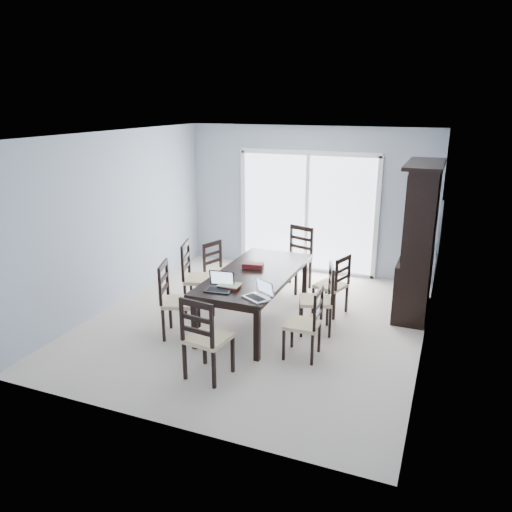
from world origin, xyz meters
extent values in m
plane|color=#BDB1A2|center=(0.00, 0.00, 0.00)|extent=(5.00, 5.00, 0.00)
plane|color=white|center=(0.00, 0.00, 2.60)|extent=(5.00, 5.00, 0.00)
cube|color=#95A1B1|center=(0.00, 2.50, 1.30)|extent=(4.50, 0.02, 2.60)
cube|color=#95A1B1|center=(-2.25, 0.00, 1.30)|extent=(0.02, 5.00, 2.60)
cube|color=#95A1B1|center=(2.25, 0.00, 1.30)|extent=(0.02, 5.00, 2.60)
cube|color=gray|center=(0.00, 3.50, -0.05)|extent=(4.50, 2.00, 0.10)
cube|color=#99999E|center=(0.00, 4.50, 0.55)|extent=(4.50, 0.06, 1.10)
cube|color=black|center=(0.00, 0.00, 0.73)|extent=(1.00, 2.20, 0.04)
cube|color=black|center=(0.00, 0.00, 0.67)|extent=(0.88, 2.08, 0.10)
cube|color=black|center=(-0.42, -1.00, 0.34)|extent=(0.07, 0.07, 0.69)
cube|color=black|center=(0.42, -1.00, 0.34)|extent=(0.07, 0.07, 0.69)
cube|color=black|center=(-0.42, 1.00, 0.34)|extent=(0.07, 0.07, 0.69)
cube|color=black|center=(0.42, 1.00, 0.34)|extent=(0.07, 0.07, 0.69)
cube|color=black|center=(2.01, 1.25, 0.42)|extent=(0.45, 1.30, 0.85)
cube|color=black|center=(2.04, 1.25, 1.50)|extent=(0.38, 1.30, 1.30)
cube|color=black|center=(2.01, 1.25, 2.17)|extent=(0.50, 1.38, 0.05)
cube|color=black|center=(1.84, 0.83, 1.50)|extent=(0.02, 0.36, 1.18)
cube|color=black|center=(1.84, 1.25, 1.50)|extent=(0.02, 0.36, 1.18)
cube|color=black|center=(1.84, 1.67, 1.50)|extent=(0.02, 0.36, 1.18)
cube|color=silver|center=(0.00, 2.48, 1.05)|extent=(2.40, 0.02, 2.10)
cube|color=white|center=(0.00, 2.46, 2.14)|extent=(2.52, 0.05, 0.08)
cube|color=white|center=(0.00, 2.46, 1.05)|extent=(0.06, 0.05, 2.10)
cube|color=white|center=(0.00, 2.46, 0.03)|extent=(2.52, 0.05, 0.05)
cube|color=black|center=(-1.01, -0.61, 0.22)|extent=(0.05, 0.05, 0.45)
cube|color=black|center=(-0.89, -0.99, 0.22)|extent=(0.05, 0.05, 0.45)
cube|color=black|center=(-0.64, -0.49, 0.22)|extent=(0.05, 0.05, 0.45)
cube|color=black|center=(-0.51, -0.87, 0.22)|extent=(0.05, 0.05, 0.45)
cube|color=beige|center=(-0.76, -0.74, 0.47)|extent=(0.55, 0.55, 0.05)
cube|color=black|center=(-1.17, 0.25, 0.23)|extent=(0.05, 0.05, 0.46)
cube|color=black|center=(-1.05, -0.14, 0.23)|extent=(0.05, 0.05, 0.46)
cube|color=black|center=(-0.77, 0.37, 0.23)|extent=(0.05, 0.05, 0.46)
cube|color=black|center=(-0.66, -0.02, 0.23)|extent=(0.05, 0.05, 0.46)
cube|color=beige|center=(-0.91, 0.11, 0.49)|extent=(0.56, 0.56, 0.05)
cube|color=black|center=(-0.92, 0.81, 0.20)|extent=(0.04, 0.04, 0.40)
cube|color=black|center=(-1.04, 0.48, 0.20)|extent=(0.04, 0.04, 0.40)
cube|color=black|center=(-0.58, 0.70, 0.20)|extent=(0.04, 0.04, 0.40)
cube|color=black|center=(-0.70, 0.36, 0.20)|extent=(0.04, 0.04, 0.40)
cube|color=beige|center=(-0.81, 0.59, 0.43)|extent=(0.50, 0.50, 0.05)
cube|color=black|center=(1.07, -0.87, 0.20)|extent=(0.03, 0.03, 0.40)
cube|color=black|center=(1.06, -0.51, 0.20)|extent=(0.03, 0.03, 0.40)
cube|color=black|center=(0.72, -0.87, 0.20)|extent=(0.03, 0.03, 0.40)
cube|color=black|center=(0.71, -0.52, 0.20)|extent=(0.03, 0.03, 0.40)
cube|color=beige|center=(0.89, -0.69, 0.42)|extent=(0.40, 0.40, 0.05)
cube|color=black|center=(1.09, -0.08, 0.21)|extent=(0.04, 0.04, 0.42)
cube|color=black|center=(0.96, 0.27, 0.21)|extent=(0.04, 0.04, 0.42)
cube|color=black|center=(0.73, -0.20, 0.21)|extent=(0.04, 0.04, 0.42)
cube|color=black|center=(0.61, 0.15, 0.21)|extent=(0.04, 0.04, 0.42)
cube|color=beige|center=(0.85, 0.03, 0.45)|extent=(0.52, 0.52, 0.05)
cube|color=black|center=(1.00, 0.50, 0.20)|extent=(0.04, 0.04, 0.40)
cube|color=black|center=(1.11, 0.84, 0.20)|extent=(0.04, 0.04, 0.40)
cube|color=black|center=(0.67, 0.61, 0.20)|extent=(0.04, 0.04, 0.40)
cube|color=black|center=(0.78, 0.95, 0.20)|extent=(0.04, 0.04, 0.40)
cube|color=beige|center=(0.89, 0.72, 0.42)|extent=(0.49, 0.49, 0.05)
cube|color=black|center=(-0.17, -1.70, 0.22)|extent=(0.04, 0.04, 0.44)
cube|color=black|center=(0.21, -1.74, 0.22)|extent=(0.04, 0.04, 0.44)
cube|color=black|center=(-0.13, -1.31, 0.22)|extent=(0.04, 0.04, 0.44)
cube|color=black|center=(0.26, -1.36, 0.22)|extent=(0.04, 0.04, 0.44)
cube|color=beige|center=(0.04, -1.53, 0.47)|extent=(0.48, 0.48, 0.05)
cube|color=black|center=(0.34, 1.59, 0.23)|extent=(0.05, 0.05, 0.46)
cube|color=black|center=(-0.05, 1.71, 0.23)|extent=(0.05, 0.05, 0.46)
cube|color=black|center=(0.21, 1.20, 0.23)|extent=(0.05, 0.05, 0.46)
cube|color=black|center=(-0.17, 1.33, 0.23)|extent=(0.05, 0.05, 0.46)
cube|color=beige|center=(0.08, 1.46, 0.49)|extent=(0.56, 0.56, 0.05)
cube|color=black|center=(-0.17, -0.81, 0.76)|extent=(0.35, 0.27, 0.02)
cube|color=silver|center=(-0.17, -0.81, 0.87)|extent=(0.29, 0.08, 0.17)
cube|color=#BBBBBD|center=(0.36, -0.88, 0.76)|extent=(0.38, 0.35, 0.02)
cube|color=silver|center=(0.36, -0.88, 0.87)|extent=(0.26, 0.17, 0.17)
cube|color=maroon|center=(-0.10, -0.67, 0.77)|extent=(0.27, 0.22, 0.03)
cube|color=gold|center=(-0.09, -0.67, 0.79)|extent=(0.28, 0.22, 0.01)
cube|color=black|center=(-0.05, -0.88, 0.76)|extent=(0.11, 0.05, 0.01)
cube|color=#53101F|center=(-0.10, 0.16, 0.79)|extent=(0.31, 0.19, 0.07)
cube|color=brown|center=(-0.94, 3.55, 0.43)|extent=(1.75, 1.56, 0.86)
cube|color=gray|center=(-0.94, 3.55, 0.88)|extent=(1.80, 1.61, 0.06)
camera|label=1|loc=(2.42, -6.01, 3.01)|focal=35.00mm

